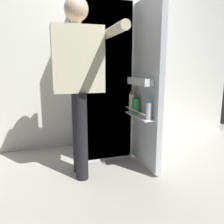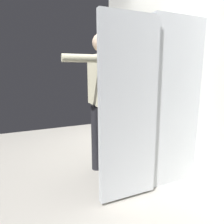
{
  "view_description": "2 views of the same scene",
  "coord_description": "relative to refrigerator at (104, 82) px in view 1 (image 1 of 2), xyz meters",
  "views": [
    {
      "loc": [
        -0.73,
        -2.1,
        1.06
      ],
      "look_at": [
        -0.06,
        -0.08,
        0.63
      ],
      "focal_mm": 36.04,
      "sensor_mm": 36.0,
      "label": 1
    },
    {
      "loc": [
        1.9,
        -0.92,
        1.23
      ],
      "look_at": [
        -0.12,
        -0.0,
        0.78
      ],
      "focal_mm": 32.54,
      "sensor_mm": 36.0,
      "label": 2
    }
  ],
  "objects": [
    {
      "name": "ground_plane",
      "position": [
        -0.03,
        -0.5,
        -0.88
      ],
      "size": [
        5.08,
        5.08,
        0.0
      ],
      "primitive_type": "plane",
      "color": "#B7B2A8"
    },
    {
      "name": "kitchen_wall",
      "position": [
        -0.03,
        0.41,
        0.46
      ],
      "size": [
        4.4,
        0.1,
        2.68
      ],
      "primitive_type": "cube",
      "color": "silver",
      "rests_on": "ground_plane"
    },
    {
      "name": "refrigerator",
      "position": [
        0.0,
        0.0,
        0.0
      ],
      "size": [
        0.65,
        1.19,
        1.76
      ],
      "color": "silver",
      "rests_on": "ground_plane"
    },
    {
      "name": "person",
      "position": [
        -0.39,
        -0.52,
        0.12
      ],
      "size": [
        0.55,
        0.78,
        1.66
      ],
      "color": "black",
      "rests_on": "ground_plane"
    }
  ]
}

